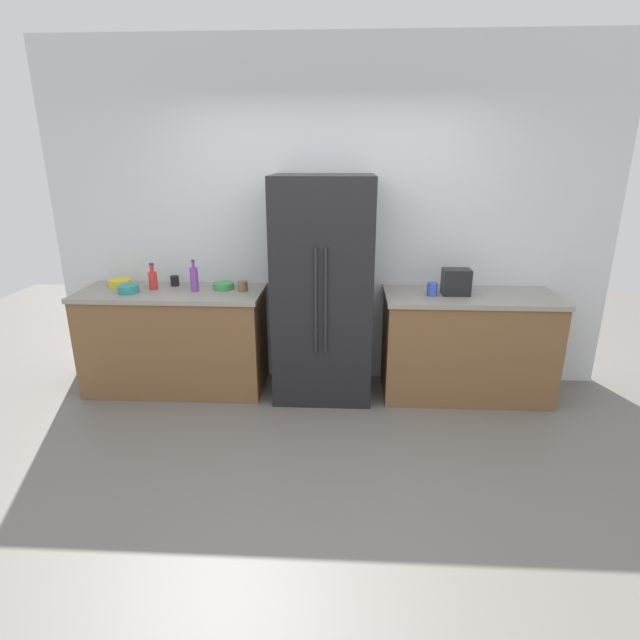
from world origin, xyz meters
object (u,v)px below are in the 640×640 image
(toaster, at_px, (456,282))
(bowl_c, at_px, (120,283))
(refrigerator, at_px, (323,290))
(cup_c, at_px, (175,281))
(bowl_b, at_px, (223,286))
(cup_b, at_px, (243,286))
(bottle_a, at_px, (194,279))
(bowl_a, at_px, (129,289))
(bottle_b, at_px, (153,279))
(cup_a, at_px, (432,289))

(toaster, xyz_separation_m, bowl_c, (-2.90, 0.12, -0.08))
(refrigerator, height_order, toaster, refrigerator)
(cup_c, bearing_deg, bowl_b, -11.56)
(cup_b, bearing_deg, toaster, -0.71)
(bottle_a, distance_m, cup_b, 0.41)
(cup_b, bearing_deg, bowl_a, -173.24)
(refrigerator, relative_size, cup_b, 21.89)
(toaster, relative_size, cup_c, 2.56)
(cup_b, distance_m, cup_c, 0.65)
(bottle_b, height_order, cup_a, bottle_b)
(cup_c, distance_m, bowl_c, 0.48)
(cup_c, bearing_deg, refrigerator, -8.42)
(refrigerator, xyz_separation_m, bowl_b, (-0.87, 0.10, 0.00))
(refrigerator, bearing_deg, cup_a, -1.21)
(bottle_a, relative_size, bottle_b, 1.18)
(bottle_b, distance_m, bowl_c, 0.35)
(toaster, relative_size, cup_a, 2.07)
(bottle_a, bearing_deg, cup_a, -1.17)
(cup_c, distance_m, bowl_b, 0.47)
(cup_b, height_order, bowl_c, cup_b)
(bowl_b, relative_size, bowl_c, 0.94)
(refrigerator, bearing_deg, bowl_b, 173.26)
(cup_b, relative_size, bowl_c, 0.44)
(bottle_b, bearing_deg, toaster, -0.86)
(refrigerator, xyz_separation_m, bowl_c, (-1.80, 0.15, 0.00))
(bowl_a, bearing_deg, bowl_c, 128.25)
(bottle_b, xyz_separation_m, cup_b, (0.78, -0.02, -0.05))
(bottle_b, distance_m, bowl_a, 0.22)
(bottle_b, relative_size, cup_c, 2.61)
(refrigerator, relative_size, bottle_a, 6.92)
(cup_c, bearing_deg, cup_a, -5.52)
(refrigerator, height_order, bottle_b, refrigerator)
(toaster, xyz_separation_m, cup_a, (-0.20, -0.04, -0.05))
(refrigerator, relative_size, cup_a, 17.21)
(cup_b, bearing_deg, bowl_c, 174.82)
(cup_a, bearing_deg, cup_b, 177.62)
(cup_b, bearing_deg, bottle_a, -176.44)
(refrigerator, relative_size, bowl_a, 10.87)
(bottle_a, xyz_separation_m, bottle_b, (-0.37, 0.04, -0.02))
(bottle_b, distance_m, cup_c, 0.20)
(refrigerator, height_order, cup_c, refrigerator)
(bowl_a, bearing_deg, cup_a, 1.05)
(refrigerator, xyz_separation_m, cup_b, (-0.69, 0.05, 0.02))
(refrigerator, distance_m, cup_b, 0.69)
(toaster, distance_m, bowl_c, 2.90)
(toaster, xyz_separation_m, bowl_b, (-1.97, 0.08, -0.08))
(cup_b, xyz_separation_m, bowl_b, (-0.18, 0.06, -0.01))
(cup_c, relative_size, bowl_a, 0.51)
(toaster, distance_m, cup_b, 1.79)
(toaster, xyz_separation_m, bowl_a, (-2.73, -0.09, -0.07))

